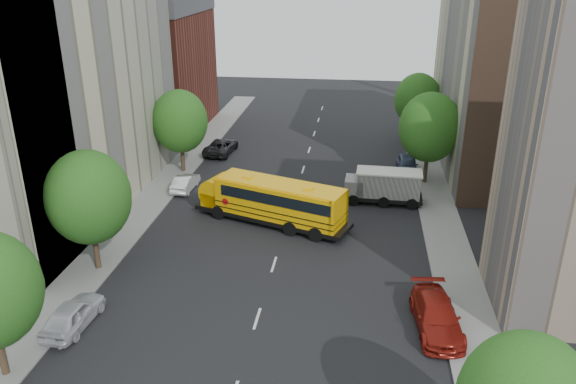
% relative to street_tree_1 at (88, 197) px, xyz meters
% --- Properties ---
extents(ground, '(120.00, 120.00, 0.00)m').
position_rel_street_tree_1_xyz_m(ground, '(11.00, 4.00, -4.95)').
color(ground, black).
rests_on(ground, ground).
extents(sidewalk_left, '(3.00, 80.00, 0.12)m').
position_rel_street_tree_1_xyz_m(sidewalk_left, '(-0.50, 9.00, -4.89)').
color(sidewalk_left, slate).
rests_on(sidewalk_left, ground).
extents(sidewalk_right, '(3.00, 80.00, 0.12)m').
position_rel_street_tree_1_xyz_m(sidewalk_right, '(22.50, 9.00, -4.89)').
color(sidewalk_right, slate).
rests_on(sidewalk_right, ground).
extents(lane_markings, '(0.15, 64.00, 0.01)m').
position_rel_street_tree_1_xyz_m(lane_markings, '(11.00, 14.00, -4.95)').
color(lane_markings, silver).
rests_on(lane_markings, ground).
extents(building_left_cream, '(10.00, 26.00, 20.00)m').
position_rel_street_tree_1_xyz_m(building_left_cream, '(-7.00, 10.00, 5.05)').
color(building_left_cream, beige).
rests_on(building_left_cream, ground).
extents(building_left_redbrick, '(10.00, 15.00, 13.00)m').
position_rel_street_tree_1_xyz_m(building_left_redbrick, '(-7.00, 32.00, 1.55)').
color(building_left_redbrick, maroon).
rests_on(building_left_redbrick, ground).
extents(building_right_far, '(10.00, 22.00, 18.00)m').
position_rel_street_tree_1_xyz_m(building_right_far, '(29.00, 24.00, 4.05)').
color(building_right_far, '#C1B896').
rests_on(building_right_far, ground).
extents(building_right_sidewall, '(10.10, 0.30, 18.00)m').
position_rel_street_tree_1_xyz_m(building_right_sidewall, '(29.00, 13.00, 4.05)').
color(building_right_sidewall, brown).
rests_on(building_right_sidewall, ground).
extents(street_tree_1, '(5.12, 5.12, 7.90)m').
position_rel_street_tree_1_xyz_m(street_tree_1, '(0.00, 0.00, 0.00)').
color(street_tree_1, '#38281C').
rests_on(street_tree_1, ground).
extents(street_tree_2, '(4.99, 4.99, 7.71)m').
position_rel_street_tree_1_xyz_m(street_tree_2, '(0.00, 18.00, -0.12)').
color(street_tree_2, '#38281C').
rests_on(street_tree_2, ground).
extents(street_tree_4, '(5.25, 5.25, 8.10)m').
position_rel_street_tree_1_xyz_m(street_tree_4, '(22.00, 18.00, 0.12)').
color(street_tree_4, '#38281C').
rests_on(street_tree_4, ground).
extents(street_tree_5, '(4.86, 4.86, 7.51)m').
position_rel_street_tree_1_xyz_m(street_tree_5, '(22.00, 30.00, -0.25)').
color(street_tree_5, '#38281C').
rests_on(street_tree_5, ground).
extents(school_bus, '(12.26, 6.66, 3.41)m').
position_rel_street_tree_1_xyz_m(school_bus, '(9.78, 8.20, -3.05)').
color(school_bus, black).
rests_on(school_bus, ground).
extents(safari_truck, '(6.52, 2.64, 2.75)m').
position_rel_street_tree_1_xyz_m(safari_truck, '(18.17, 13.10, -3.50)').
color(safari_truck, black).
rests_on(safari_truck, ground).
extents(parked_car_0, '(2.04, 4.55, 1.52)m').
position_rel_street_tree_1_xyz_m(parked_car_0, '(1.40, -5.95, -4.19)').
color(parked_car_0, silver).
rests_on(parked_car_0, ground).
extents(parked_car_1, '(1.55, 4.06, 1.32)m').
position_rel_street_tree_1_xyz_m(parked_car_1, '(1.53, 13.70, -4.29)').
color(parked_car_1, silver).
rests_on(parked_car_1, ground).
extents(parked_car_2, '(2.86, 5.51, 1.48)m').
position_rel_street_tree_1_xyz_m(parked_car_2, '(2.20, 23.75, -4.21)').
color(parked_car_2, black).
rests_on(parked_car_2, ground).
extents(parked_car_3, '(2.75, 5.67, 1.59)m').
position_rel_street_tree_1_xyz_m(parked_car_3, '(20.60, -3.62, -4.16)').
color(parked_car_3, maroon).
rests_on(parked_car_3, ground).
extents(parked_car_4, '(1.87, 4.62, 1.57)m').
position_rel_street_tree_1_xyz_m(parked_car_4, '(20.60, 20.53, -4.17)').
color(parked_car_4, '#343E5B').
rests_on(parked_car_4, ground).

